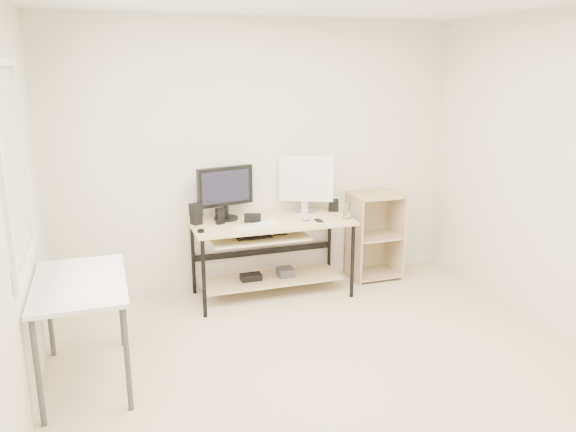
{
  "coord_description": "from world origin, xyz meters",
  "views": [
    {
      "loc": [
        -1.47,
        -3.2,
        2.15
      ],
      "look_at": [
        0.04,
        1.3,
        0.88
      ],
      "focal_mm": 35.0,
      "sensor_mm": 36.0,
      "label": 1
    }
  ],
  "objects_px": {
    "side_table": "(80,292)",
    "white_imac": "(306,180)",
    "audio_controller": "(220,216)",
    "desk": "(269,242)",
    "black_monitor": "(225,190)",
    "shelf_unit": "(373,235)"
  },
  "relations": [
    {
      "from": "shelf_unit",
      "to": "audio_controller",
      "type": "distance_m",
      "value": 1.68
    },
    {
      "from": "side_table",
      "to": "shelf_unit",
      "type": "xyz_separation_m",
      "value": [
        2.83,
        1.22,
        -0.22
      ]
    },
    {
      "from": "black_monitor",
      "to": "white_imac",
      "type": "bearing_deg",
      "value": -14.03
    },
    {
      "from": "white_imac",
      "to": "audio_controller",
      "type": "xyz_separation_m",
      "value": [
        -0.89,
        -0.13,
        -0.25
      ]
    },
    {
      "from": "side_table",
      "to": "audio_controller",
      "type": "bearing_deg",
      "value": 42.42
    },
    {
      "from": "side_table",
      "to": "desk",
      "type": "bearing_deg",
      "value": 32.65
    },
    {
      "from": "desk",
      "to": "black_monitor",
      "type": "xyz_separation_m",
      "value": [
        -0.37,
        0.17,
        0.5
      ]
    },
    {
      "from": "desk",
      "to": "audio_controller",
      "type": "xyz_separation_m",
      "value": [
        -0.46,
        0.03,
        0.29
      ]
    },
    {
      "from": "desk",
      "to": "white_imac",
      "type": "xyz_separation_m",
      "value": [
        0.43,
        0.17,
        0.54
      ]
    },
    {
      "from": "desk",
      "to": "white_imac",
      "type": "relative_size",
      "value": 2.66
    },
    {
      "from": "side_table",
      "to": "audio_controller",
      "type": "xyz_separation_m",
      "value": [
        1.2,
        1.09,
        0.15
      ]
    },
    {
      "from": "shelf_unit",
      "to": "black_monitor",
      "type": "xyz_separation_m",
      "value": [
        -1.55,
        0.01,
        0.59
      ]
    },
    {
      "from": "side_table",
      "to": "audio_controller",
      "type": "relative_size",
      "value": 6.67
    },
    {
      "from": "audio_controller",
      "to": "side_table",
      "type": "bearing_deg",
      "value": -156.45
    },
    {
      "from": "black_monitor",
      "to": "audio_controller",
      "type": "xyz_separation_m",
      "value": [
        -0.09,
        -0.14,
        -0.21
      ]
    },
    {
      "from": "desk",
      "to": "black_monitor",
      "type": "relative_size",
      "value": 2.74
    },
    {
      "from": "desk",
      "to": "side_table",
      "type": "bearing_deg",
      "value": -147.35
    },
    {
      "from": "side_table",
      "to": "white_imac",
      "type": "distance_m",
      "value": 2.46
    },
    {
      "from": "black_monitor",
      "to": "white_imac",
      "type": "xyz_separation_m",
      "value": [
        0.8,
        -0.01,
        0.04
      ]
    },
    {
      "from": "desk",
      "to": "shelf_unit",
      "type": "distance_m",
      "value": 1.19
    },
    {
      "from": "shelf_unit",
      "to": "white_imac",
      "type": "distance_m",
      "value": 0.97
    },
    {
      "from": "black_monitor",
      "to": "shelf_unit",
      "type": "bearing_deg",
      "value": -14.08
    }
  ]
}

